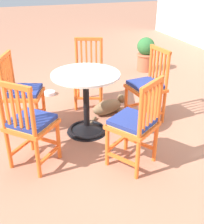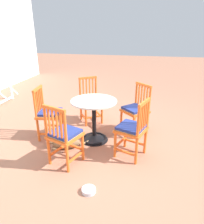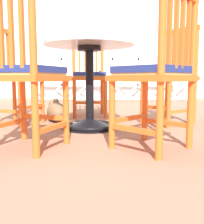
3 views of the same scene
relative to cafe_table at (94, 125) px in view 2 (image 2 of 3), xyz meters
name	(u,v)px [view 2 (image 2 of 3)]	position (x,y,z in m)	size (l,w,h in m)	color
ground_plane	(105,144)	(-0.09, -0.21, -0.28)	(24.00, 24.00, 0.00)	#A36B51
cafe_table	(94,125)	(0.00, 0.00, 0.00)	(0.76, 0.76, 0.73)	black
orange_chair_by_planter	(136,110)	(0.43, -0.67, 0.16)	(0.57, 0.57, 0.91)	orange
orange_chair_at_corner	(91,101)	(0.75, 0.26, 0.16)	(0.56, 0.56, 0.91)	orange
orange_chair_facing_out	(49,114)	(-0.06, 0.80, 0.16)	(0.45, 0.45, 0.91)	orange
orange_chair_tucked_in	(64,135)	(-0.73, 0.24, 0.16)	(0.51, 0.51, 0.91)	orange
orange_chair_near_fence	(133,129)	(-0.35, -0.67, 0.16)	(0.51, 0.51, 0.91)	orange
tabby_cat	(64,143)	(-0.37, 0.42, -0.19)	(0.45, 0.66, 0.23)	brown
pet_water_bowl	(89,190)	(-1.24, -0.24, -0.26)	(0.17, 0.17, 0.05)	silver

